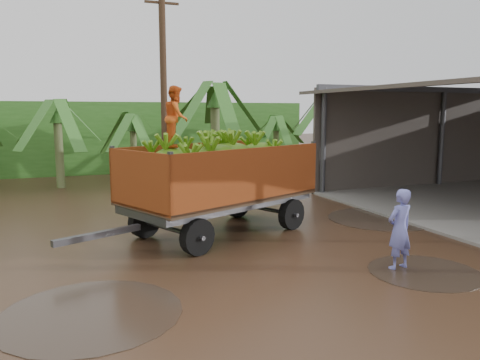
% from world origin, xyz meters
% --- Properties ---
extents(ground, '(100.00, 100.00, 0.00)m').
position_xyz_m(ground, '(0.00, 0.00, 0.00)').
color(ground, black).
rests_on(ground, ground).
extents(hedge_north, '(22.00, 3.00, 3.60)m').
position_xyz_m(hedge_north, '(-2.00, 16.00, 1.80)').
color(hedge_north, '#2D661E').
rests_on(hedge_north, ground).
extents(banana_trailer, '(6.73, 4.13, 3.71)m').
position_xyz_m(banana_trailer, '(-0.18, 1.61, 1.47)').
color(banana_trailer, '#BE4D1B').
rests_on(banana_trailer, ground).
extents(man_blue, '(0.64, 0.47, 1.62)m').
position_xyz_m(man_blue, '(2.26, -2.28, 0.81)').
color(man_blue, '#7276D0').
rests_on(man_blue, ground).
extents(utility_pole, '(1.20, 0.24, 7.43)m').
position_xyz_m(utility_pole, '(-0.36, 7.29, 3.77)').
color(utility_pole, '#47301E').
rests_on(utility_pole, ground).
extents(banana_plants, '(24.30, 20.95, 4.48)m').
position_xyz_m(banana_plants, '(-4.72, 6.54, 1.86)').
color(banana_plants, '#2D661E').
rests_on(banana_plants, ground).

